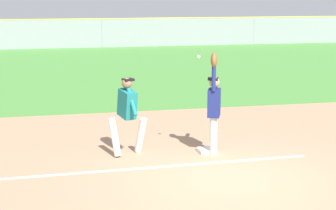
{
  "coord_description": "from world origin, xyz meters",
  "views": [
    {
      "loc": [
        -3.22,
        -9.44,
        3.55
      ],
      "look_at": [
        -0.71,
        2.22,
        1.05
      ],
      "focal_mm": 58.23,
      "sensor_mm": 36.0,
      "label": 1
    }
  ],
  "objects": [
    {
      "name": "parked_car_tan",
      "position": [
        9.0,
        28.73,
        0.67
      ],
      "size": [
        4.52,
        2.36,
        1.25
      ],
      "rotation": [
        0.0,
        0.0,
        0.07
      ],
      "color": "tan",
      "rests_on": "ground_plane"
    },
    {
      "name": "parked_car_blue",
      "position": [
        2.8,
        29.27,
        0.67
      ],
      "size": [
        4.55,
        2.42,
        1.25
      ],
      "rotation": [
        0.0,
        0.0,
        -0.09
      ],
      "color": "#23389E",
      "rests_on": "ground_plane"
    },
    {
      "name": "ground_plane",
      "position": [
        0.0,
        0.0,
        0.0
      ],
      "size": [
        77.71,
        77.71,
        0.0
      ],
      "primitive_type": "plane",
      "color": "tan"
    },
    {
      "name": "runner",
      "position": [
        -1.65,
        2.06,
        1.0
      ],
      "size": [
        0.87,
        0.82,
        1.72
      ],
      "rotation": [
        0.0,
        0.0,
        0.34
      ],
      "color": "white",
      "rests_on": "ground_plane"
    },
    {
      "name": "baseball",
      "position": [
        -0.13,
        1.81,
        2.17
      ],
      "size": [
        0.07,
        0.07,
        0.07
      ],
      "primitive_type": "sphere",
      "color": "white"
    },
    {
      "name": "outfield_grass",
      "position": [
        0.0,
        15.98,
        0.01
      ],
      "size": [
        41.04,
        19.17,
        0.01
      ],
      "primitive_type": "cube",
      "color": "#478438",
      "rests_on": "ground_plane"
    },
    {
      "name": "outfield_fence",
      "position": [
        -0.0,
        25.56,
        0.93
      ],
      "size": [
        41.12,
        0.08,
        1.85
      ],
      "color": "#93999E",
      "rests_on": "ground_plane"
    },
    {
      "name": "fielder",
      "position": [
        0.22,
        1.76,
        1.12
      ],
      "size": [
        0.44,
        0.87,
        2.28
      ],
      "rotation": [
        0.0,
        0.0,
        2.77
      ],
      "color": "silver",
      "rests_on": "ground_plane"
    },
    {
      "name": "chalk_foul_line",
      "position": [
        -3.89,
        0.99,
        0.0
      ],
      "size": [
        12.0,
        0.44,
        0.01
      ],
      "primitive_type": "cube",
      "rotation": [
        0.0,
        0.0,
        0.03
      ],
      "color": "white",
      "rests_on": "ground_plane"
    },
    {
      "name": "parked_car_white",
      "position": [
        -3.52,
        28.94,
        0.67
      ],
      "size": [
        4.57,
        2.46,
        1.25
      ],
      "rotation": [
        0.0,
        0.0,
        -0.1
      ],
      "color": "white",
      "rests_on": "ground_plane"
    },
    {
      "name": "first_base",
      "position": [
        0.11,
        1.89,
        0.04
      ],
      "size": [
        0.39,
        0.39,
        0.08
      ],
      "primitive_type": "cube",
      "rotation": [
        0.0,
        0.0,
        0.03
      ],
      "color": "white",
      "rests_on": "ground_plane"
    }
  ]
}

